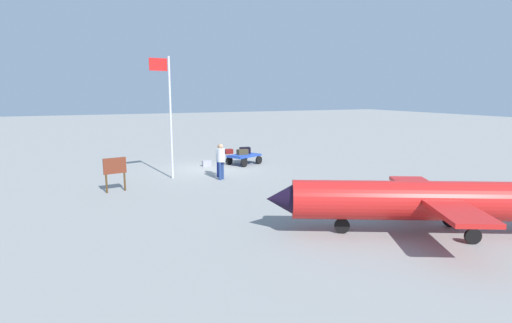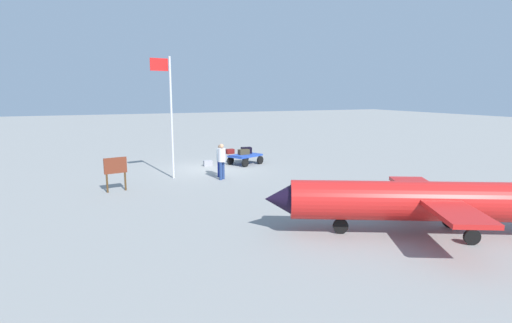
{
  "view_description": "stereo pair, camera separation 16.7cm",
  "coord_description": "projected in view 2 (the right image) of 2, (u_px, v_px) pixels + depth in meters",
  "views": [
    {
      "loc": [
        6.36,
        20.44,
        4.02
      ],
      "look_at": [
        -0.07,
        6.0,
        1.33
      ],
      "focal_mm": 28.43,
      "sensor_mm": 36.0,
      "label": 1
    },
    {
      "loc": [
        6.2,
        20.51,
        4.02
      ],
      "look_at": [
        -0.07,
        6.0,
        1.33
      ],
      "focal_mm": 28.43,
      "sensor_mm": 36.0,
      "label": 2
    }
  ],
  "objects": [
    {
      "name": "flagpole",
      "position": [
        169.0,
        108.0,
        18.69
      ],
      "size": [
        0.95,
        0.23,
        5.65
      ],
      "color": "silver",
      "rests_on": "ground"
    },
    {
      "name": "airplane_near",
      "position": [
        424.0,
        201.0,
        11.42
      ],
      "size": [
        8.53,
        5.32,
        2.76
      ],
      "color": "red",
      "rests_on": "ground"
    },
    {
      "name": "suitcase_olive",
      "position": [
        208.0,
        163.0,
        22.44
      ],
      "size": [
        0.47,
        0.3,
        0.31
      ],
      "color": "#95949C",
      "rests_on": "ground"
    },
    {
      "name": "ground_plane",
      "position": [
        210.0,
        169.0,
        21.66
      ],
      "size": [
        120.0,
        120.0,
        0.0
      ],
      "primitive_type": "plane",
      "color": "gray"
    },
    {
      "name": "worker_lead",
      "position": [
        220.0,
        158.0,
        19.53
      ],
      "size": [
        0.48,
        0.48,
        1.57
      ],
      "color": "navy",
      "rests_on": "ground"
    },
    {
      "name": "suitcase_tan",
      "position": [
        246.0,
        150.0,
        23.4
      ],
      "size": [
        0.62,
        0.44,
        0.36
      ],
      "color": "black",
      "rests_on": "luggage_cart"
    },
    {
      "name": "luggage_cart",
      "position": [
        245.0,
        157.0,
        22.94
      ],
      "size": [
        2.1,
        1.87,
        0.55
      ],
      "color": "#2346AF",
      "rests_on": "ground"
    },
    {
      "name": "suitcase_grey",
      "position": [
        230.0,
        151.0,
        23.25
      ],
      "size": [
        0.49,
        0.36,
        0.27
      ],
      "color": "maroon",
      "rests_on": "luggage_cart"
    },
    {
      "name": "suitcase_navy",
      "position": [
        244.0,
        152.0,
        22.99
      ],
      "size": [
        0.64,
        0.4,
        0.29
      ],
      "color": "#3D3725",
      "rests_on": "luggage_cart"
    },
    {
      "name": "signboard",
      "position": [
        116.0,
        169.0,
        16.54
      ],
      "size": [
        0.91,
        0.23,
        1.41
      ],
      "color": "#4C3319",
      "rests_on": "ground"
    },
    {
      "name": "worker_trailing",
      "position": [
        222.0,
        159.0,
        18.83
      ],
      "size": [
        0.51,
        0.51,
        1.68
      ],
      "color": "navy",
      "rests_on": "ground"
    }
  ]
}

